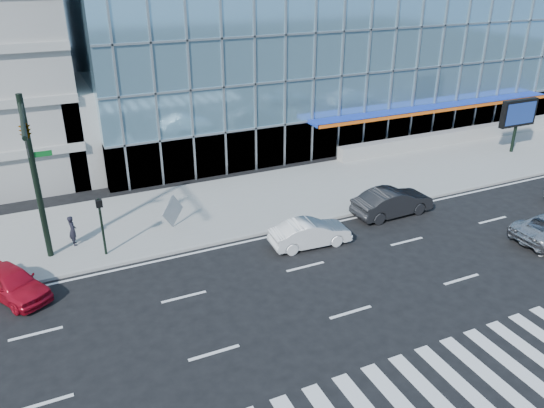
{
  "coord_description": "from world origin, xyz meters",
  "views": [
    {
      "loc": [
        -10.61,
        -19.13,
        13.32
      ],
      "look_at": [
        -0.38,
        3.0,
        2.13
      ],
      "focal_mm": 35.0,
      "sensor_mm": 36.0,
      "label": 1
    }
  ],
  "objects_px": {
    "tilted_panel": "(173,211)",
    "ped_signal_post": "(101,218)",
    "marquee_sign": "(518,114)",
    "red_sedan": "(11,283)",
    "pedestrian": "(73,231)",
    "traffic_signal": "(29,147)",
    "white_sedan": "(310,233)",
    "dark_sedan": "(392,202)"
  },
  "relations": [
    {
      "from": "dark_sedan",
      "to": "red_sedan",
      "type": "xyz_separation_m",
      "value": [
        -19.93,
        0.18,
        -0.1
      ]
    },
    {
      "from": "red_sedan",
      "to": "pedestrian",
      "type": "bearing_deg",
      "value": 19.22
    },
    {
      "from": "marquee_sign",
      "to": "tilted_panel",
      "type": "xyz_separation_m",
      "value": [
        -26.65,
        -1.43,
        -2.01
      ]
    },
    {
      "from": "pedestrian",
      "to": "ped_signal_post",
      "type": "bearing_deg",
      "value": -150.92
    },
    {
      "from": "dark_sedan",
      "to": "red_sedan",
      "type": "bearing_deg",
      "value": 87.5
    },
    {
      "from": "red_sedan",
      "to": "marquee_sign",
      "type": "bearing_deg",
      "value": -22.92
    },
    {
      "from": "traffic_signal",
      "to": "dark_sedan",
      "type": "xyz_separation_m",
      "value": [
        18.21,
        -1.57,
        -5.37
      ]
    },
    {
      "from": "pedestrian",
      "to": "white_sedan",
      "type": "bearing_deg",
      "value": -121.72
    },
    {
      "from": "traffic_signal",
      "to": "tilted_panel",
      "type": "distance_m",
      "value": 8.39
    },
    {
      "from": "red_sedan",
      "to": "tilted_panel",
      "type": "bearing_deg",
      "value": -8.03
    },
    {
      "from": "tilted_panel",
      "to": "ped_signal_post",
      "type": "bearing_deg",
      "value": 164.51
    },
    {
      "from": "traffic_signal",
      "to": "white_sedan",
      "type": "relative_size",
      "value": 1.91
    },
    {
      "from": "pedestrian",
      "to": "tilted_panel",
      "type": "relative_size",
      "value": 1.23
    },
    {
      "from": "marquee_sign",
      "to": "ped_signal_post",
      "type": "bearing_deg",
      "value": -174.29
    },
    {
      "from": "traffic_signal",
      "to": "marquee_sign",
      "type": "relative_size",
      "value": 2.0
    },
    {
      "from": "white_sedan",
      "to": "pedestrian",
      "type": "height_order",
      "value": "pedestrian"
    },
    {
      "from": "dark_sedan",
      "to": "tilted_panel",
      "type": "height_order",
      "value": "tilted_panel"
    },
    {
      "from": "white_sedan",
      "to": "red_sedan",
      "type": "distance_m",
      "value": 14.0
    },
    {
      "from": "traffic_signal",
      "to": "pedestrian",
      "type": "bearing_deg",
      "value": 60.09
    },
    {
      "from": "marquee_sign",
      "to": "pedestrian",
      "type": "bearing_deg",
      "value": -177.6
    },
    {
      "from": "red_sedan",
      "to": "pedestrian",
      "type": "xyz_separation_m",
      "value": [
        2.92,
        3.48,
        0.25
      ]
    },
    {
      "from": "traffic_signal",
      "to": "marquee_sign",
      "type": "bearing_deg",
      "value": 5.92
    },
    {
      "from": "traffic_signal",
      "to": "ped_signal_post",
      "type": "relative_size",
      "value": 2.67
    },
    {
      "from": "white_sedan",
      "to": "ped_signal_post",
      "type": "bearing_deg",
      "value": 75.81
    },
    {
      "from": "traffic_signal",
      "to": "dark_sedan",
      "type": "relative_size",
      "value": 1.66
    },
    {
      "from": "marquee_sign",
      "to": "dark_sedan",
      "type": "xyz_separation_m",
      "value": [
        -14.78,
        -4.99,
        -2.28
      ]
    },
    {
      "from": "white_sedan",
      "to": "dark_sedan",
      "type": "height_order",
      "value": "dark_sedan"
    },
    {
      "from": "traffic_signal",
      "to": "white_sedan",
      "type": "height_order",
      "value": "traffic_signal"
    },
    {
      "from": "white_sedan",
      "to": "marquee_sign",
      "type": "bearing_deg",
      "value": -69.67
    },
    {
      "from": "red_sedan",
      "to": "tilted_panel",
      "type": "relative_size",
      "value": 3.13
    },
    {
      "from": "dark_sedan",
      "to": "pedestrian",
      "type": "bearing_deg",
      "value": 75.86
    },
    {
      "from": "marquee_sign",
      "to": "white_sedan",
      "type": "relative_size",
      "value": 0.95
    },
    {
      "from": "red_sedan",
      "to": "pedestrian",
      "type": "relative_size",
      "value": 2.55
    },
    {
      "from": "red_sedan",
      "to": "pedestrian",
      "type": "height_order",
      "value": "pedestrian"
    },
    {
      "from": "white_sedan",
      "to": "dark_sedan",
      "type": "xyz_separation_m",
      "value": [
        6.0,
        1.2,
        0.1
      ]
    },
    {
      "from": "ped_signal_post",
      "to": "tilted_panel",
      "type": "relative_size",
      "value": 2.31
    },
    {
      "from": "tilted_panel",
      "to": "marquee_sign",
      "type": "bearing_deg",
      "value": -35.26
    },
    {
      "from": "marquee_sign",
      "to": "tilted_panel",
      "type": "distance_m",
      "value": 26.76
    },
    {
      "from": "traffic_signal",
      "to": "ped_signal_post",
      "type": "bearing_deg",
      "value": 8.52
    },
    {
      "from": "marquee_sign",
      "to": "white_sedan",
      "type": "distance_m",
      "value": 21.82
    },
    {
      "from": "ped_signal_post",
      "to": "white_sedan",
      "type": "xyz_separation_m",
      "value": [
        9.72,
        -3.14,
        -1.45
      ]
    },
    {
      "from": "dark_sedan",
      "to": "red_sedan",
      "type": "height_order",
      "value": "dark_sedan"
    }
  ]
}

